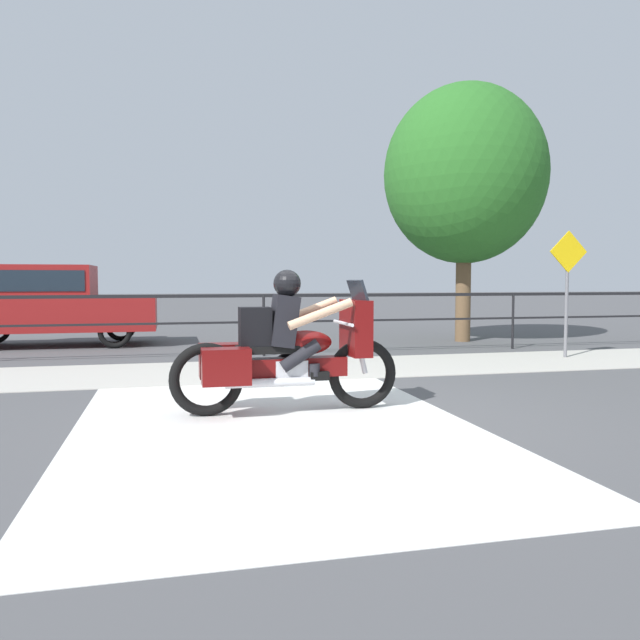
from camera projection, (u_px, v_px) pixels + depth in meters
The scene contains 8 objects.
ground_plane at pixel (339, 416), 6.43m from camera, with size 120.00×120.00×0.00m, color #4C4C4F.
sidewalk_band at pixel (281, 369), 9.73m from camera, with size 44.00×2.40×0.01m, color #B7B2A8.
crosswalk_band at pixel (273, 423), 6.07m from camera, with size 3.74×6.00×0.01m, color silver.
fence_railing at pixel (264, 307), 11.43m from camera, with size 36.00×0.05×1.14m.
motorcycle at pixel (286, 349), 6.55m from camera, with size 2.43×0.76×1.51m.
parked_car at pixel (47, 301), 13.14m from camera, with size 4.28×1.76×1.71m.
street_sign at pixel (567, 278), 11.13m from camera, with size 0.74×0.06×2.27m.
tree_behind_sign at pixel (465, 175), 14.01m from camera, with size 3.63×3.63×5.77m.
Camera 1 is at (-1.68, -6.13, 1.40)m, focal length 35.00 mm.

